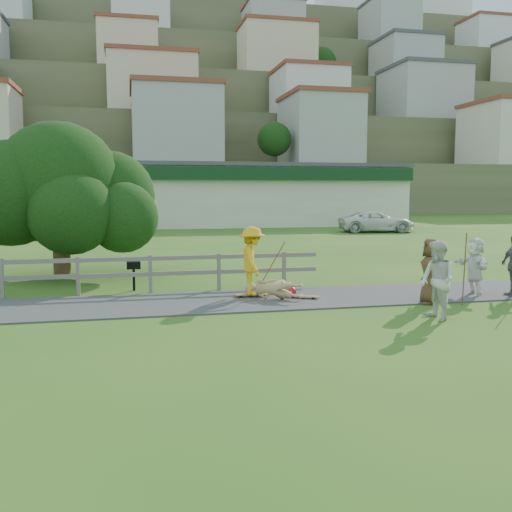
# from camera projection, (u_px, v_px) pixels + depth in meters

# --- Properties ---
(ground) EXTENTS (260.00, 260.00, 0.00)m
(ground) POSITION_uv_depth(u_px,v_px,m) (240.00, 314.00, 13.73)
(ground) COLOR #2E5C1A
(ground) RESTS_ON ground
(path) EXTENTS (34.00, 3.00, 0.04)m
(path) POSITION_uv_depth(u_px,v_px,m) (229.00, 301.00, 15.18)
(path) COLOR #3C3C3F
(path) RESTS_ON ground
(fence) EXTENTS (15.05, 0.10, 1.10)m
(fence) POSITION_uv_depth(u_px,v_px,m) (55.00, 271.00, 15.85)
(fence) COLOR #69645D
(fence) RESTS_ON ground
(strip_mall) EXTENTS (32.50, 10.75, 5.10)m
(strip_mall) POSITION_uv_depth(u_px,v_px,m) (208.00, 194.00, 48.17)
(strip_mall) COLOR beige
(strip_mall) RESTS_ON ground
(hillside) EXTENTS (220.00, 67.00, 47.50)m
(hillside) POSITION_uv_depth(u_px,v_px,m) (142.00, 125.00, 100.60)
(hillside) COLOR #45512F
(hillside) RESTS_ON ground
(skater_rider) EXTENTS (0.77, 1.25, 1.87)m
(skater_rider) POSITION_uv_depth(u_px,v_px,m) (252.00, 264.00, 15.59)
(skater_rider) COLOR yellow
(skater_rider) RESTS_ON ground
(skater_fallen) EXTENTS (1.28, 1.53, 0.59)m
(skater_fallen) POSITION_uv_depth(u_px,v_px,m) (273.00, 289.00, 15.38)
(skater_fallen) COLOR tan
(skater_fallen) RESTS_ON ground
(spectator_a) EXTENTS (0.74, 0.92, 1.82)m
(spectator_a) POSITION_uv_depth(u_px,v_px,m) (437.00, 281.00, 12.96)
(spectator_a) COLOR silver
(spectator_a) RESTS_ON ground
(spectator_c) EXTENTS (0.75, 0.95, 1.72)m
(spectator_c) POSITION_uv_depth(u_px,v_px,m) (431.00, 271.00, 14.81)
(spectator_c) COLOR brown
(spectator_c) RESTS_ON ground
(spectator_d) EXTENTS (0.56, 1.55, 1.64)m
(spectator_d) POSITION_uv_depth(u_px,v_px,m) (474.00, 267.00, 15.98)
(spectator_d) COLOR white
(spectator_d) RESTS_ON ground
(car_silver) EXTENTS (4.19, 1.50, 1.37)m
(car_silver) POSITION_uv_depth(u_px,v_px,m) (120.00, 223.00, 38.71)
(car_silver) COLOR #A5A8AD
(car_silver) RESTS_ON ground
(car_white) EXTENTS (5.46, 3.00, 1.45)m
(car_white) POSITION_uv_depth(u_px,v_px,m) (377.00, 222.00, 40.04)
(car_white) COLOR white
(car_white) RESTS_ON ground
(tree) EXTENTS (6.56, 6.56, 4.24)m
(tree) POSITION_uv_depth(u_px,v_px,m) (60.00, 215.00, 19.17)
(tree) COLOR black
(tree) RESTS_ON ground
(bbq) EXTENTS (0.40, 0.31, 0.86)m
(bbq) POSITION_uv_depth(u_px,v_px,m) (134.00, 276.00, 16.80)
(bbq) COLOR black
(bbq) RESTS_ON ground
(longboard_rider) EXTENTS (0.93, 0.25, 0.10)m
(longboard_rider) POSITION_uv_depth(u_px,v_px,m) (252.00, 296.00, 15.69)
(longboard_rider) COLOR #975C31
(longboard_rider) RESTS_ON ground
(longboard_fallen) EXTENTS (0.88, 0.62, 0.10)m
(longboard_fallen) POSITION_uv_depth(u_px,v_px,m) (303.00, 298.00, 15.49)
(longboard_fallen) COLOR #975C31
(longboard_fallen) RESTS_ON ground
(helmet) EXTENTS (0.29, 0.29, 0.29)m
(helmet) POSITION_uv_depth(u_px,v_px,m) (291.00, 292.00, 15.87)
(helmet) COLOR #B40F19
(helmet) RESTS_ON ground
(pole_rider) EXTENTS (0.03, 0.03, 1.74)m
(pole_rider) POSITION_uv_depth(u_px,v_px,m) (270.00, 264.00, 16.11)
(pole_rider) COLOR brown
(pole_rider) RESTS_ON ground
(pole_spec_left) EXTENTS (0.03, 0.03, 1.88)m
(pole_spec_left) POSITION_uv_depth(u_px,v_px,m) (464.00, 269.00, 14.64)
(pole_spec_left) COLOR brown
(pole_spec_left) RESTS_ON ground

